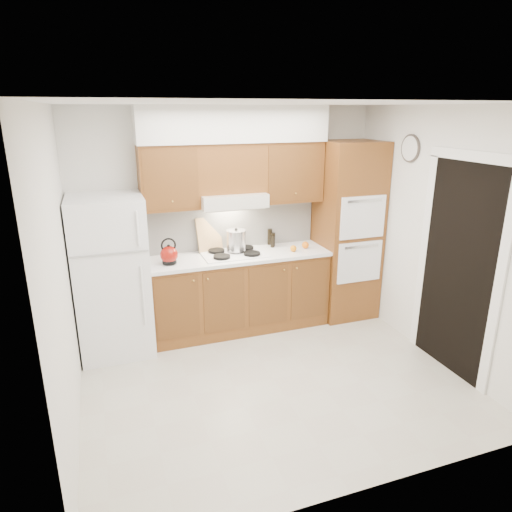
{
  "coord_description": "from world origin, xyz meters",
  "views": [
    {
      "loc": [
        -1.46,
        -3.65,
        2.55
      ],
      "look_at": [
        -0.02,
        0.45,
        1.15
      ],
      "focal_mm": 32.0,
      "sensor_mm": 36.0,
      "label": 1
    }
  ],
  "objects_px": {
    "fridge": "(112,276)",
    "oven_cabinet": "(347,231)",
    "kettle": "(169,255)",
    "stock_pot": "(236,241)"
  },
  "relations": [
    {
      "from": "oven_cabinet",
      "to": "stock_pot",
      "type": "height_order",
      "value": "oven_cabinet"
    },
    {
      "from": "oven_cabinet",
      "to": "kettle",
      "type": "distance_m",
      "value": 2.23
    },
    {
      "from": "fridge",
      "to": "stock_pot",
      "type": "distance_m",
      "value": 1.45
    },
    {
      "from": "fridge",
      "to": "oven_cabinet",
      "type": "relative_size",
      "value": 0.78
    },
    {
      "from": "fridge",
      "to": "stock_pot",
      "type": "bearing_deg",
      "value": 5.13
    },
    {
      "from": "oven_cabinet",
      "to": "fridge",
      "type": "bearing_deg",
      "value": -179.3
    },
    {
      "from": "kettle",
      "to": "stock_pot",
      "type": "bearing_deg",
      "value": 35.49
    },
    {
      "from": "kettle",
      "to": "stock_pot",
      "type": "height_order",
      "value": "stock_pot"
    },
    {
      "from": "kettle",
      "to": "fridge",
      "type": "bearing_deg",
      "value": -158.67
    },
    {
      "from": "oven_cabinet",
      "to": "kettle",
      "type": "relative_size",
      "value": 11.36
    }
  ]
}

